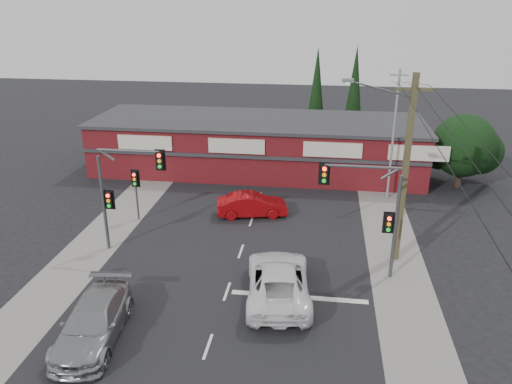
# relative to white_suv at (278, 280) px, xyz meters

# --- Properties ---
(ground) EXTENTS (120.00, 120.00, 0.00)m
(ground) POSITION_rel_white_suv_xyz_m (-2.50, 1.53, -0.87)
(ground) COLOR black
(ground) RESTS_ON ground
(road_strip) EXTENTS (14.00, 70.00, 0.01)m
(road_strip) POSITION_rel_white_suv_xyz_m (-2.50, 6.53, -0.86)
(road_strip) COLOR black
(road_strip) RESTS_ON ground
(verge_left) EXTENTS (3.00, 70.00, 0.02)m
(verge_left) POSITION_rel_white_suv_xyz_m (-11.00, 6.53, -0.86)
(verge_left) COLOR gray
(verge_left) RESTS_ON ground
(verge_right) EXTENTS (3.00, 70.00, 0.02)m
(verge_right) POSITION_rel_white_suv_xyz_m (6.00, 6.53, -0.86)
(verge_right) COLOR gray
(verge_right) RESTS_ON ground
(stop_line) EXTENTS (6.50, 0.35, 0.01)m
(stop_line) POSITION_rel_white_suv_xyz_m (1.00, 0.03, -0.85)
(stop_line) COLOR silver
(stop_line) RESTS_ON ground
(white_suv) EXTENTS (3.58, 6.54, 1.74)m
(white_suv) POSITION_rel_white_suv_xyz_m (0.00, 0.00, 0.00)
(white_suv) COLOR white
(white_suv) RESTS_ON ground
(silver_suv) EXTENTS (2.85, 5.81, 1.63)m
(silver_suv) POSITION_rel_white_suv_xyz_m (-7.29, -4.19, -0.06)
(silver_suv) COLOR gray
(silver_suv) RESTS_ON ground
(red_sedan) EXTENTS (4.79, 2.54, 1.50)m
(red_sedan) POSITION_rel_white_suv_xyz_m (-2.58, 9.16, -0.12)
(red_sedan) COLOR maroon
(red_sedan) RESTS_ON ground
(lane_dashes) EXTENTS (0.12, 51.14, 0.01)m
(lane_dashes) POSITION_rel_white_suv_xyz_m (-2.50, 8.30, -0.85)
(lane_dashes) COLOR silver
(lane_dashes) RESTS_ON ground
(shop_building) EXTENTS (27.30, 8.40, 4.22)m
(shop_building) POSITION_rel_white_suv_xyz_m (-3.49, 18.51, 1.27)
(shop_building) COLOR #501015
(shop_building) RESTS_ON ground
(tree_cluster) EXTENTS (5.90, 5.10, 5.50)m
(tree_cluster) POSITION_rel_white_suv_xyz_m (12.20, 16.97, 2.03)
(tree_cluster) COLOR #2D2116
(tree_cluster) RESTS_ON ground
(conifer_near) EXTENTS (1.80, 1.80, 9.25)m
(conifer_near) POSITION_rel_white_suv_xyz_m (1.00, 25.53, 4.61)
(conifer_near) COLOR #2D2116
(conifer_near) RESTS_ON ground
(conifer_far) EXTENTS (1.80, 1.80, 9.25)m
(conifer_far) POSITION_rel_white_suv_xyz_m (4.50, 27.53, 4.61)
(conifer_far) COLOR #2D2116
(conifer_far) RESTS_ON ground
(traffic_mast_left) EXTENTS (3.77, 0.27, 5.97)m
(traffic_mast_left) POSITION_rel_white_suv_xyz_m (-8.92, 3.53, 3.06)
(traffic_mast_left) COLOR #47494C
(traffic_mast_left) RESTS_ON ground
(traffic_mast_right) EXTENTS (3.96, 0.27, 5.97)m
(traffic_mast_right) POSITION_rel_white_suv_xyz_m (4.37, 2.53, 3.08)
(traffic_mast_right) COLOR #47494C
(traffic_mast_right) RESTS_ON ground
(pedestal_signal) EXTENTS (0.55, 0.27, 3.38)m
(pedestal_signal) POSITION_rel_white_suv_xyz_m (-9.70, 7.53, 1.54)
(pedestal_signal) COLOR #47494C
(pedestal_signal) RESTS_ON ground
(utility_pole) EXTENTS (4.38, 0.59, 10.00)m
(utility_pole) POSITION_rel_white_suv_xyz_m (5.87, 4.52, 4.53)
(utility_pole) COLOR brown
(utility_pole) RESTS_ON ground
(steel_pole) EXTENTS (1.20, 0.16, 9.00)m
(steel_pole) POSITION_rel_white_suv_xyz_m (6.50, 13.53, 3.83)
(steel_pole) COLOR gray
(steel_pole) RESTS_ON ground
(power_lines) EXTENTS (2.01, 29.00, 1.22)m
(power_lines) POSITION_rel_white_suv_xyz_m (5.98, -0.94, 8.17)
(power_lines) COLOR black
(power_lines) RESTS_ON ground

